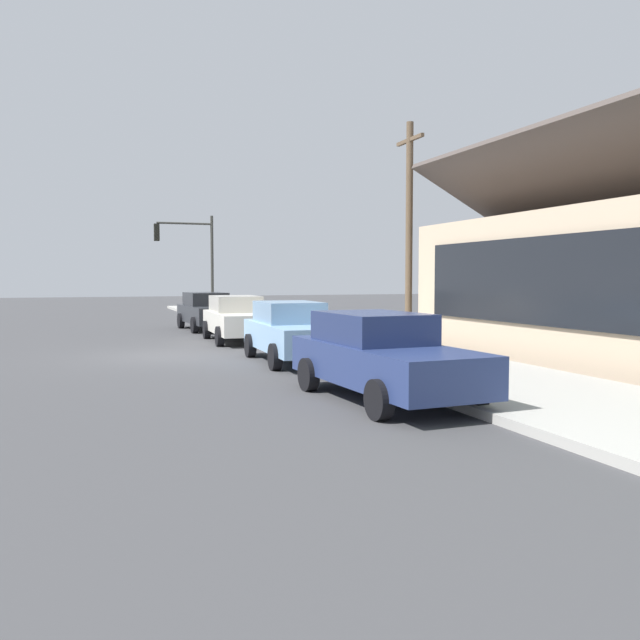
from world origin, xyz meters
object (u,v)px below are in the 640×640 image
at_px(car_charcoal, 207,311).
at_px(car_skyblue, 292,331).
at_px(car_ivory, 237,318).
at_px(utility_pole_wooden, 409,228).
at_px(car_navy, 381,355).
at_px(traffic_light_main, 190,251).
at_px(fire_hydrant_red, 253,320).

distance_m(car_charcoal, car_skyblue, 11.45).
bearing_deg(car_ivory, car_charcoal, -177.38).
height_order(car_skyblue, utility_pole_wooden, utility_pole_wooden).
height_order(car_ivory, car_navy, same).
bearing_deg(traffic_light_main, car_ivory, 1.23).
height_order(car_navy, traffic_light_main, traffic_light_main).
distance_m(car_charcoal, car_ivory, 5.44).
distance_m(car_ivory, car_navy, 11.85).
xyz_separation_m(car_ivory, traffic_light_main, (-9.23, -0.20, 2.68)).
height_order(car_ivory, fire_hydrant_red, car_ivory).
distance_m(car_charcoal, car_navy, 17.29).
relative_size(car_charcoal, car_skyblue, 1.02).
xyz_separation_m(car_skyblue, car_navy, (5.84, -0.11, 0.00)).
height_order(car_ivory, traffic_light_main, traffic_light_main).
relative_size(traffic_light_main, fire_hydrant_red, 7.32).
relative_size(car_charcoal, car_navy, 0.96).
height_order(car_charcoal, utility_pole_wooden, utility_pole_wooden).
distance_m(car_ivory, car_skyblue, 6.01).
height_order(car_navy, fire_hydrant_red, car_navy).
bearing_deg(utility_pole_wooden, car_navy, -29.94).
distance_m(car_ivory, utility_pole_wooden, 6.73).
bearing_deg(car_skyblue, car_ivory, -177.07).
xyz_separation_m(car_charcoal, traffic_light_main, (-3.79, -0.13, 2.68)).
bearing_deg(utility_pole_wooden, car_ivory, -113.80).
bearing_deg(car_charcoal, utility_pole_wooden, 32.31).
bearing_deg(car_navy, traffic_light_main, 177.37).
xyz_separation_m(utility_pole_wooden, fire_hydrant_red, (-5.91, -4.00, -3.43)).
relative_size(car_ivory, car_skyblue, 1.02).
relative_size(car_skyblue, fire_hydrant_red, 6.46).
relative_size(car_ivory, fire_hydrant_red, 6.60).
distance_m(car_skyblue, fire_hydrant_red, 9.61).
bearing_deg(fire_hydrant_red, car_navy, -5.36).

